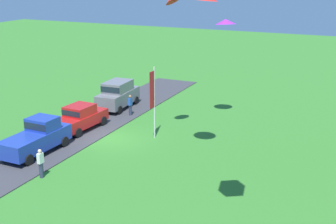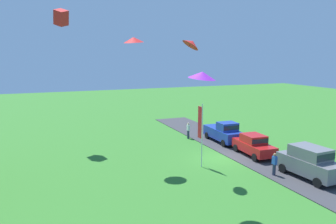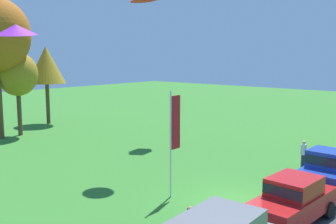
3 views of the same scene
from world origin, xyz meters
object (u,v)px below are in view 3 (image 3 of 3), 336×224
(car_sedan_far_end, at_px, (293,199))
(kite_delta_topmost, at_px, (16,30))
(tree_right_of_center, at_px, (46,65))
(flag_banner, at_px, (174,130))
(person_on_lawn, at_px, (303,155))
(car_pickup_mid_row, at_px, (333,170))
(tree_lone_near, at_px, (17,75))

(car_sedan_far_end, bearing_deg, kite_delta_topmost, 126.68)
(tree_right_of_center, bearing_deg, kite_delta_topmost, -124.92)
(car_sedan_far_end, height_order, flag_banner, flag_banner)
(person_on_lawn, bearing_deg, flag_banner, 160.44)
(tree_right_of_center, xyz_separation_m, kite_delta_topmost, (-13.19, -18.89, 1.91))
(car_pickup_mid_row, bearing_deg, tree_lone_near, 96.28)
(car_sedan_far_end, xyz_separation_m, car_pickup_mid_row, (4.79, 0.02, 0.07))
(car_pickup_mid_row, xyz_separation_m, tree_lone_near, (-2.69, 24.43, 3.94))
(tree_right_of_center, bearing_deg, tree_lone_near, -146.47)
(tree_lone_near, height_order, flag_banner, tree_lone_near)
(car_pickup_mid_row, height_order, tree_right_of_center, tree_right_of_center)
(car_sedan_far_end, bearing_deg, tree_lone_near, 85.09)
(car_sedan_far_end, relative_size, car_pickup_mid_row, 0.89)
(kite_delta_topmost, bearing_deg, tree_right_of_center, 55.08)
(car_sedan_far_end, height_order, tree_lone_near, tree_lone_near)
(car_sedan_far_end, distance_m, person_on_lawn, 8.11)
(tree_lone_near, distance_m, tree_right_of_center, 5.61)
(car_sedan_far_end, distance_m, tree_lone_near, 24.87)
(car_pickup_mid_row, bearing_deg, person_on_lawn, 42.03)
(tree_right_of_center, distance_m, flag_banner, 23.30)
(car_sedan_far_end, bearing_deg, car_pickup_mid_row, 0.29)
(tree_right_of_center, bearing_deg, person_on_lawn, -87.88)
(car_sedan_far_end, bearing_deg, person_on_lawn, 18.87)
(tree_right_of_center, height_order, flag_banner, tree_right_of_center)
(person_on_lawn, bearing_deg, car_pickup_mid_row, -137.97)
(person_on_lawn, height_order, flag_banner, flag_banner)
(car_sedan_far_end, height_order, kite_delta_topmost, kite_delta_topmost)
(car_pickup_mid_row, relative_size, person_on_lawn, 2.95)
(car_sedan_far_end, height_order, tree_right_of_center, tree_right_of_center)
(tree_lone_near, bearing_deg, tree_right_of_center, 33.53)
(car_sedan_far_end, relative_size, tree_right_of_center, 0.60)
(flag_banner, bearing_deg, kite_delta_topmost, 152.18)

